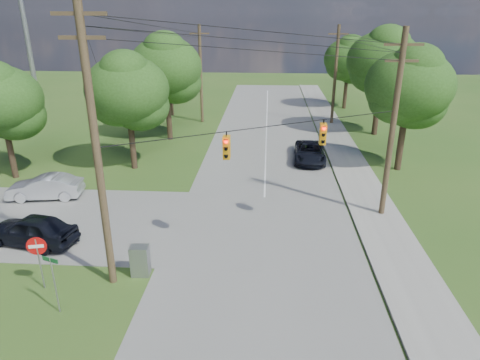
# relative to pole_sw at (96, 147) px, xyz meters

# --- Properties ---
(ground) EXTENTS (140.00, 140.00, 0.00)m
(ground) POSITION_rel_pole_sw_xyz_m (4.60, -0.40, -6.23)
(ground) COLOR #2F571D
(ground) RESTS_ON ground
(main_road) EXTENTS (10.00, 100.00, 0.03)m
(main_road) POSITION_rel_pole_sw_xyz_m (6.60, 4.60, -6.21)
(main_road) COLOR gray
(main_road) RESTS_ON ground
(sidewalk_east) EXTENTS (2.60, 100.00, 0.12)m
(sidewalk_east) POSITION_rel_pole_sw_xyz_m (13.30, 4.60, -6.17)
(sidewalk_east) COLOR #A3A098
(sidewalk_east) RESTS_ON ground
(pole_sw) EXTENTS (2.00, 0.32, 12.00)m
(pole_sw) POSITION_rel_pole_sw_xyz_m (0.00, 0.00, 0.00)
(pole_sw) COLOR brown
(pole_sw) RESTS_ON ground
(pole_ne) EXTENTS (2.00, 0.32, 10.50)m
(pole_ne) POSITION_rel_pole_sw_xyz_m (13.50, 7.60, -0.76)
(pole_ne) COLOR brown
(pole_ne) RESTS_ON ground
(pole_north_e) EXTENTS (2.00, 0.32, 10.00)m
(pole_north_e) POSITION_rel_pole_sw_xyz_m (13.50, 29.60, -1.10)
(pole_north_e) COLOR brown
(pole_north_e) RESTS_ON ground
(pole_north_w) EXTENTS (2.00, 0.32, 10.00)m
(pole_north_w) POSITION_rel_pole_sw_xyz_m (-0.40, 29.60, -1.10)
(pole_north_w) COLOR brown
(pole_north_w) RESTS_ON ground
(power_lines) EXTENTS (13.93, 29.62, 4.93)m
(power_lines) POSITION_rel_pole_sw_xyz_m (6.10, 11.14, 2.93)
(power_lines) COLOR black
(power_lines) RESTS_ON ground
(traffic_signals) EXTENTS (4.91, 3.27, 1.05)m
(traffic_signals) POSITION_rel_pole_sw_xyz_m (7.15, 4.03, -0.73)
(traffic_signals) COLOR orange
(traffic_signals) RESTS_ON ground
(tree_w_near) EXTENTS (6.00, 6.00, 8.40)m
(tree_w_near) POSITION_rel_pole_sw_xyz_m (-3.40, 14.60, -0.30)
(tree_w_near) COLOR #463123
(tree_w_near) RESTS_ON ground
(tree_w_mid) EXTENTS (6.40, 6.40, 9.22)m
(tree_w_mid) POSITION_rel_pole_sw_xyz_m (-2.40, 22.60, 0.35)
(tree_w_mid) COLOR #463123
(tree_w_mid) RESTS_ON ground
(tree_w_far) EXTENTS (6.00, 6.00, 8.73)m
(tree_w_far) POSITION_rel_pole_sw_xyz_m (-4.40, 32.60, 0.02)
(tree_w_far) COLOR #463123
(tree_w_far) RESTS_ON ground
(tree_e_near) EXTENTS (6.20, 6.20, 8.81)m
(tree_e_near) POSITION_rel_pole_sw_xyz_m (16.60, 15.60, 0.02)
(tree_e_near) COLOR #463123
(tree_e_near) RESTS_ON ground
(tree_e_mid) EXTENTS (6.60, 6.60, 9.64)m
(tree_e_mid) POSITION_rel_pole_sw_xyz_m (17.10, 25.60, 0.68)
(tree_e_mid) COLOR #463123
(tree_e_mid) RESTS_ON ground
(tree_e_far) EXTENTS (5.80, 5.80, 8.32)m
(tree_e_far) POSITION_rel_pole_sw_xyz_m (16.10, 37.60, -0.31)
(tree_e_far) COLOR #463123
(tree_e_far) RESTS_ON ground
(tree_cross_n) EXTENTS (5.60, 5.60, 7.91)m
(tree_cross_n) POSITION_rel_pole_sw_xyz_m (-11.40, 12.10, -0.63)
(tree_cross_n) COLOR #463123
(tree_cross_n) RESTS_ON ground
(car_cross_dark) EXTENTS (4.97, 2.77, 1.60)m
(car_cross_dark) POSITION_rel_pole_sw_xyz_m (-5.17, 2.92, -5.40)
(car_cross_dark) COLOR black
(car_cross_dark) RESTS_ON cross_road
(car_cross_silver) EXTENTS (4.75, 2.22, 1.51)m
(car_cross_silver) POSITION_rel_pole_sw_xyz_m (-7.33, 8.57, -5.44)
(car_cross_silver) COLOR silver
(car_cross_silver) RESTS_ON cross_road
(car_main_north) EXTENTS (2.70, 5.32, 1.44)m
(car_main_north) POSITION_rel_pole_sw_xyz_m (10.10, 17.11, -5.48)
(car_main_north) COLOR black
(car_main_north) RESTS_ON main_road
(control_cabinet) EXTENTS (0.83, 0.62, 1.47)m
(control_cabinet) POSITION_rel_pole_sw_xyz_m (1.10, 0.60, -5.49)
(control_cabinet) COLOR gray
(control_cabinet) RESTS_ON ground
(do_not_enter_sign) EXTENTS (0.81, 0.23, 2.48)m
(do_not_enter_sign) POSITION_rel_pole_sw_xyz_m (-2.82, -0.66, -4.43)
(do_not_enter_sign) COLOR gray
(do_not_enter_sign) RESTS_ON ground
(street_name_sign) EXTENTS (0.72, 0.27, 2.50)m
(street_name_sign) POSITION_rel_pole_sw_xyz_m (-1.43, -2.16, -4.62)
(street_name_sign) COLOR gray
(street_name_sign) RESTS_ON ground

